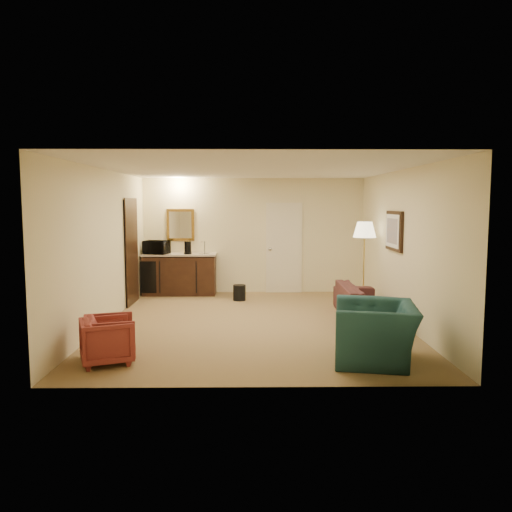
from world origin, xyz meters
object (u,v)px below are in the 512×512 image
Objects in this scene: rose_chair_near at (110,336)px; coffee_maker at (188,248)px; teal_armchair at (376,322)px; rose_chair_far at (107,339)px; sofa at (364,296)px; floor_lamp at (364,264)px; waste_bin at (239,293)px; coffee_table at (369,320)px; microwave at (156,246)px; wetbar_cabinet at (180,274)px.

coffee_maker is (0.45, 4.61, 0.74)m from rose_chair_near.
teal_armchair is 3.45m from rose_chair_far.
floor_lamp is at bearing -11.80° from sofa.
coffee_maker is (-3.62, 1.21, 0.22)m from floor_lamp.
waste_bin is 1.17× the size of coffee_maker.
rose_chair_near is 0.38× the size of floor_lamp.
teal_armchair is 3.55m from floor_lamp.
floor_lamp reaches higher than coffee_maker.
rose_chair_near is at bearing 122.61° from sofa.
rose_chair_far is 1.93× the size of waste_bin.
coffee_table is 5.24m from microwave.
wetbar_cabinet is 4.84m from coffee_table.
rose_chair_far is at bearing -101.87° from coffee_maker.
coffee_maker reaches higher than waste_bin.
microwave reaches higher than rose_chair_near.
rose_chair_near is 3.94m from coffee_table.
floor_lamp is at bearing -19.03° from wetbar_cabinet.
teal_armchair reaches higher than waste_bin.
rose_chair_far is 0.38× the size of floor_lamp.
rose_chair_near is 1.95× the size of waste_bin.
sofa is at bearing -102.60° from floor_lamp.
rose_chair_far is (-3.85, -2.52, -0.07)m from sofa.
microwave is at bearing 160.33° from waste_bin.
sofa reaches higher than rose_chair_far.
rose_chair_far is (-0.25, -4.85, -0.14)m from wetbar_cabinet.
rose_chair_far is at bearing -111.16° from waste_bin.
microwave reaches higher than wetbar_cabinet.
wetbar_cabinet is 5.76m from teal_armchair.
coffee_maker is at bearing -27.20° from rose_chair_far.
teal_armchair is 1.80× the size of rose_chair_near.
rose_chair_near is 0.92× the size of coffee_table.
sofa is at bearing 81.90° from coffee_table.
floor_lamp is at bearing -66.69° from rose_chair_near.
teal_armchair is at bearing -63.85° from coffee_maker.
sofa is at bearing -179.07° from teal_armchair.
sofa is 3.75× the size of microwave.
floor_lamp reaches higher than rose_chair_near.
rose_chair_far is 4.82m from coffee_maker.
coffee_table is 0.41× the size of floor_lamp.
coffee_table is at bearing -86.69° from rose_chair_near.
floor_lamp reaches higher than wetbar_cabinet.
coffee_table is 4.69m from coffee_maker.
teal_armchair is at bearing -56.33° from wetbar_cabinet.
microwave is (-4.10, 2.27, 0.71)m from sofa.
teal_armchair is at bearing 171.39° from sofa.
wetbar_cabinet is 4.29m from sofa.
waste_bin is (-2.25, 1.61, -0.22)m from sofa.
wetbar_cabinet reaches higher than sofa.
waste_bin is at bearing -34.36° from coffee_maker.
coffee_table is at bearing -90.12° from rose_chair_far.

